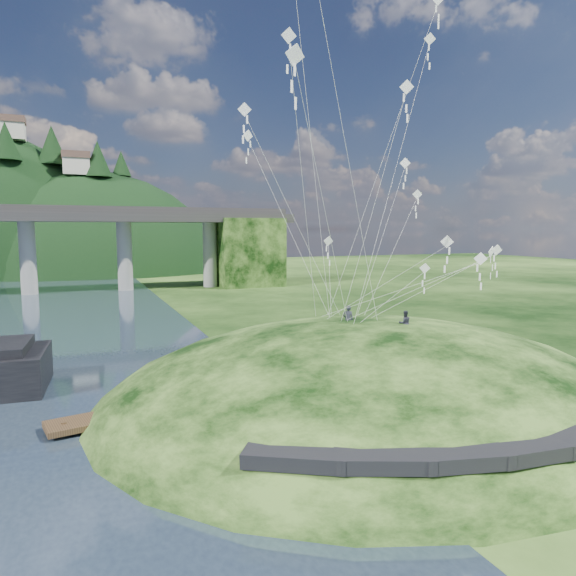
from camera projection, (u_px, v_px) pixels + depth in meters
name	position (u px, v px, depth m)	size (l,w,h in m)	color
ground	(263.00, 428.00, 28.33)	(320.00, 320.00, 0.00)	black
grass_hill	(368.00, 421.00, 33.39)	(36.00, 32.00, 13.00)	black
footpath	(503.00, 437.00, 22.00)	(22.29, 5.84, 0.83)	black
wooden_dock	(165.00, 407.00, 30.59)	(13.32, 4.54, 0.94)	#372516
kite_flyers	(379.00, 308.00, 33.35)	(3.66, 3.24, 1.96)	#282936
kite_swarm	(387.00, 133.00, 32.09)	(18.06, 16.94, 20.37)	white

